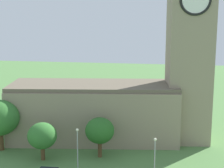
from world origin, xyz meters
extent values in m
plane|color=#517F42|center=(0.00, 15.00, 0.00)|extent=(200.00, 200.00, 0.00)
cube|color=gray|center=(-6.27, 17.69, 4.92)|extent=(31.68, 14.79, 9.84)
cube|color=#675C4A|center=(-6.27, 17.69, 10.19)|extent=(31.57, 13.90, 0.70)
cube|color=gray|center=(10.77, 19.79, 15.91)|extent=(8.44, 8.44, 31.83)
cylinder|color=white|center=(11.24, 15.98, 25.46)|extent=(4.82, 0.71, 4.85)
torus|color=black|center=(11.24, 15.98, 25.46)|extent=(5.30, 1.08, 5.28)
cylinder|color=white|center=(14.58, 20.26, 25.46)|extent=(0.71, 4.82, 4.85)
torus|color=black|center=(14.58, 20.26, 25.46)|extent=(1.08, 5.30, 5.28)
cylinder|color=#9EA0A5|center=(-5.60, 2.32, 3.30)|extent=(0.14, 0.14, 6.59)
sphere|color=#F4EFCC|center=(-5.60, 2.32, 6.81)|extent=(0.44, 0.44, 0.44)
cylinder|color=#9EA0A5|center=(5.62, 2.75, 2.80)|extent=(0.14, 0.14, 5.60)
sphere|color=#F4EFCC|center=(5.62, 2.75, 5.82)|extent=(0.44, 0.44, 0.44)
cylinder|color=brown|center=(-3.56, 9.06, 1.39)|extent=(0.67, 0.67, 2.78)
ellipsoid|color=#286023|center=(-3.56, 9.06, 4.56)|extent=(4.75, 4.75, 4.28)
cylinder|color=brown|center=(-20.99, 9.52, 1.64)|extent=(0.95, 0.95, 3.27)
ellipsoid|color=#33702D|center=(-20.99, 9.52, 5.81)|extent=(6.76, 6.76, 6.08)
cylinder|color=brown|center=(-12.43, 6.48, 1.16)|extent=(0.66, 0.66, 2.33)
ellipsoid|color=#33702D|center=(-12.43, 6.48, 4.10)|extent=(4.72, 4.72, 4.25)
camera|label=1|loc=(7.15, -47.37, 24.02)|focal=59.37mm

